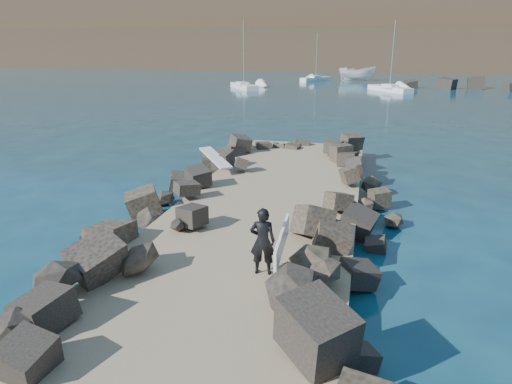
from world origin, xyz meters
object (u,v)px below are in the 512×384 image
(boat_imported, at_px, (357,74))
(sailboat_b, at_px, (316,79))
(surfboard_resting, at_px, (215,160))
(surfer_with_board, at_px, (265,241))

(boat_imported, distance_m, sailboat_b, 7.05)
(surfboard_resting, bearing_deg, surfer_with_board, -108.34)
(surfboard_resting, bearing_deg, sailboat_b, 48.60)
(surfer_with_board, xyz_separation_m, sailboat_b, (-6.64, 68.46, -1.07))
(surfer_with_board, bearing_deg, sailboat_b, 95.54)
(surfboard_resting, bearing_deg, boat_imported, 42.45)
(boat_imported, height_order, surfer_with_board, boat_imported)
(surfer_with_board, distance_m, sailboat_b, 68.79)
(boat_imported, distance_m, surfer_with_board, 70.81)
(surfboard_resting, height_order, boat_imported, boat_imported)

